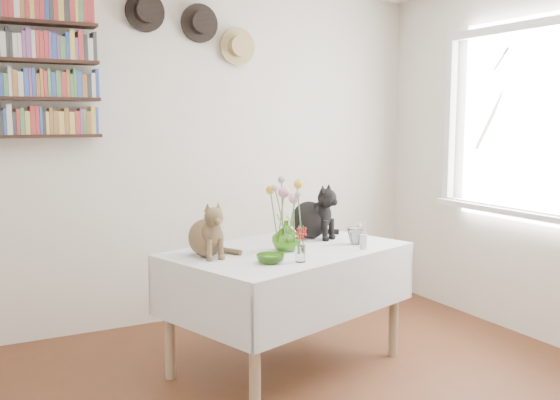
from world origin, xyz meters
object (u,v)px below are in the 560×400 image
tabby_cat (206,228)px  bookshelf_unit (17,66)px  dining_table (287,278)px  flower_vase (286,236)px  black_cat (310,210)px

tabby_cat → bookshelf_unit: bearing=127.0°
dining_table → flower_vase: bearing=-122.3°
dining_table → bookshelf_unit: (-1.35, 1.11, 1.29)m
black_cat → bookshelf_unit: bearing=126.3°
dining_table → black_cat: bearing=39.0°
bookshelf_unit → tabby_cat: bearing=-51.4°
dining_table → black_cat: 0.53m
tabby_cat → black_cat: black_cat is taller
dining_table → black_cat: size_ratio=4.33×
tabby_cat → bookshelf_unit: bookshelf_unit is taller
tabby_cat → black_cat: (0.80, 0.20, 0.02)m
dining_table → bookshelf_unit: bookshelf_unit is taller
dining_table → flower_vase: (-0.03, -0.05, 0.27)m
bookshelf_unit → black_cat: bearing=-27.6°
flower_vase → bookshelf_unit: size_ratio=0.18×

